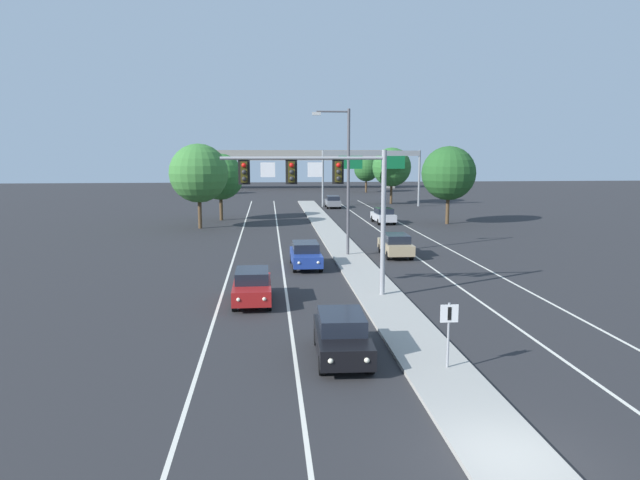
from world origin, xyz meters
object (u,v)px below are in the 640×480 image
at_px(car_oncoming_red, 252,286).
at_px(tree_far_left_b, 199,173).
at_px(car_oncoming_blue, 306,255).
at_px(median_sign_post, 449,326).
at_px(tree_far_left_c, 206,174).
at_px(tree_far_right_a, 449,173).
at_px(overhead_signal_mast, 326,188).
at_px(street_lamp_median, 345,173).
at_px(tree_far_right_b, 366,169).
at_px(car_receding_tan, 396,245).
at_px(car_oncoming_black, 342,335).
at_px(car_receding_silver, 383,215).
at_px(car_receding_grey, 333,202).
at_px(tree_far_left_a, 220,177).
at_px(highway_sign_gantry, 372,160).
at_px(tree_far_right_c, 392,167).

relative_size(car_oncoming_red, tree_far_left_b, 0.56).
bearing_deg(car_oncoming_blue, median_sign_post, -78.96).
bearing_deg(tree_far_left_c, tree_far_right_a, -57.22).
bearing_deg(car_oncoming_blue, overhead_signal_mast, -86.50).
xyz_separation_m(median_sign_post, tree_far_left_b, (-12.38, 38.08, 3.67)).
xyz_separation_m(street_lamp_median, tree_far_right_b, (12.53, 64.99, -1.60)).
bearing_deg(street_lamp_median, car_receding_tan, -3.65).
bearing_deg(car_oncoming_red, car_oncoming_black, -67.38).
bearing_deg(overhead_signal_mast, car_oncoming_blue, 93.50).
bearing_deg(tree_far_right_a, car_oncoming_black, -112.49).
bearing_deg(car_receding_tan, car_oncoming_blue, -152.50).
relative_size(car_receding_silver, car_receding_grey, 1.00).
xyz_separation_m(car_receding_silver, tree_far_left_a, (-16.82, 4.22, 3.82)).
height_order(median_sign_post, car_oncoming_red, median_sign_post).
bearing_deg(tree_far_left_b, tree_far_left_a, 77.41).
distance_m(tree_far_left_b, tree_far_right_a, 24.70).
xyz_separation_m(car_receding_tan, tree_far_right_b, (8.95, 65.22, 3.37)).
bearing_deg(car_oncoming_blue, tree_far_right_a, 53.28).
bearing_deg(highway_sign_gantry, car_oncoming_black, -101.12).
height_order(car_receding_silver, tree_far_left_b, tree_far_left_b).
bearing_deg(tree_far_right_b, car_oncoming_black, -100.19).
xyz_separation_m(car_receding_tan, car_receding_silver, (2.92, 18.98, 0.00)).
relative_size(car_receding_tan, highway_sign_gantry, 0.34).
xyz_separation_m(median_sign_post, tree_far_right_b, (11.97, 86.77, 2.61)).
relative_size(car_oncoming_black, car_receding_tan, 1.00).
bearing_deg(tree_far_left_a, street_lamp_median, -65.82).
bearing_deg(overhead_signal_mast, tree_far_left_c, 100.30).
xyz_separation_m(street_lamp_median, tree_far_right_a, (12.86, 17.58, -0.66)).
relative_size(car_receding_silver, highway_sign_gantry, 0.34).
relative_size(car_receding_tan, tree_far_right_b, 0.70).
xyz_separation_m(car_oncoming_red, car_receding_grey, (9.31, 47.99, 0.00)).
distance_m(car_receding_grey, tree_far_left_c, 32.68).
relative_size(car_oncoming_red, tree_far_left_a, 0.63).
relative_size(tree_far_left_c, tree_far_left_a, 0.75).
distance_m(street_lamp_median, car_receding_grey, 36.38).
bearing_deg(street_lamp_median, tree_far_left_b, 125.93).
xyz_separation_m(median_sign_post, tree_far_left_a, (-10.89, 44.76, 3.05)).
xyz_separation_m(car_oncoming_black, tree_far_right_c, (14.88, 61.47, 4.33)).
bearing_deg(car_receding_silver, car_oncoming_red, -112.25).
height_order(tree_far_right_c, tree_far_right_a, tree_far_right_c).
bearing_deg(highway_sign_gantry, median_sign_post, -97.66).
xyz_separation_m(car_receding_silver, tree_far_left_b, (-18.31, -2.46, 4.44)).
bearing_deg(tree_far_right_c, tree_far_left_c, 143.23).
xyz_separation_m(tree_far_left_c, tree_far_right_c, (28.03, -20.95, 1.67)).
xyz_separation_m(car_receding_silver, highway_sign_gantry, (1.98, 18.27, 5.34)).
bearing_deg(car_receding_grey, median_sign_post, -92.59).
bearing_deg(tree_far_right_b, car_receding_silver, -97.44).
distance_m(highway_sign_gantry, tree_far_right_c, 5.72).
bearing_deg(tree_far_right_b, median_sign_post, -97.85).
distance_m(tree_far_right_c, tree_far_left_a, 28.98).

